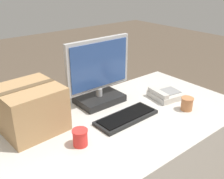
{
  "coord_description": "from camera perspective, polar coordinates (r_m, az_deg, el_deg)",
  "views": [
    {
      "loc": [
        -0.89,
        -1.07,
        1.59
      ],
      "look_at": [
        0.09,
        0.14,
        0.9
      ],
      "focal_mm": 42.0,
      "sensor_mm": 36.0,
      "label": 1
    }
  ],
  "objects": [
    {
      "name": "monitor",
      "position": [
        1.8,
        -2.85,
        2.48
      ],
      "size": [
        0.5,
        0.23,
        0.46
      ],
      "color": "black",
      "rests_on": "office_desk"
    },
    {
      "name": "paper_cup_right",
      "position": [
        1.82,
        15.99,
        -3.01
      ],
      "size": [
        0.08,
        0.08,
        0.09
      ],
      "color": "#BC7547",
      "rests_on": "office_desk"
    },
    {
      "name": "paper_cup_left",
      "position": [
        1.42,
        -6.94,
        -10.33
      ],
      "size": [
        0.08,
        0.08,
        0.09
      ],
      "color": "red",
      "rests_on": "office_desk"
    },
    {
      "name": "keyboard",
      "position": [
        1.66,
        3.14,
        -6.03
      ],
      "size": [
        0.42,
        0.17,
        0.03
      ],
      "rotation": [
        0.0,
        0.0,
        0.02
      ],
      "color": "black",
      "rests_on": "office_desk"
    },
    {
      "name": "desk_phone",
      "position": [
        1.96,
        11.52,
        -1.07
      ],
      "size": [
        0.24,
        0.23,
        0.07
      ],
      "rotation": [
        0.0,
        0.0,
        -0.16
      ],
      "color": "beige",
      "rests_on": "office_desk"
    },
    {
      "name": "cardboard_box",
      "position": [
        1.58,
        -17.41,
        -3.94
      ],
      "size": [
        0.35,
        0.36,
        0.27
      ],
      "rotation": [
        0.0,
        0.0,
        0.06
      ],
      "color": "tan",
      "rests_on": "office_desk"
    },
    {
      "name": "office_desk",
      "position": [
        1.84,
        0.4,
        -17.16
      ],
      "size": [
        1.8,
        0.9,
        0.75
      ],
      "color": "beige",
      "rests_on": "ground_plane"
    }
  ]
}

